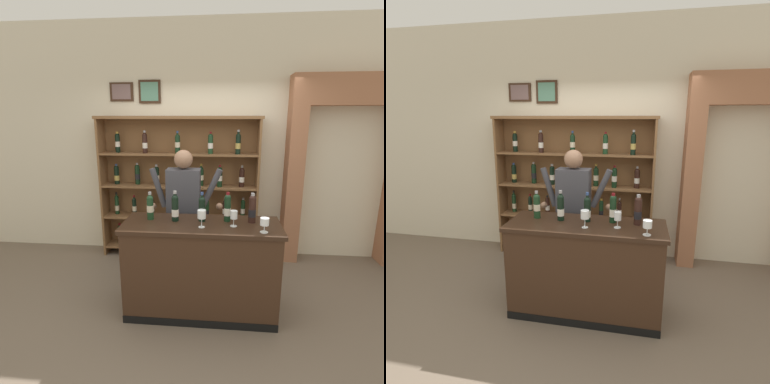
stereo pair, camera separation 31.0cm
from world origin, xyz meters
TOP-DOWN VIEW (x-y plane):
  - ground_plane at (0.00, 0.00)m, footprint 14.00×14.00m
  - back_wall at (-0.00, 1.60)m, footprint 12.00×0.19m
  - wine_shelf at (-0.34, 1.38)m, footprint 2.29×0.33m
  - archway_doorway at (1.95, 1.46)m, footprint 1.59×0.45m
  - tasting_counter at (0.08, -0.00)m, footprint 1.58×0.59m
  - shopkeeper at (-0.17, 0.58)m, footprint 0.87×0.22m
  - tasting_bottle_prosecco at (-0.46, 0.08)m, footprint 0.07×0.07m
  - tasting_bottle_grappa at (-0.19, 0.05)m, footprint 0.07×0.07m
  - tasting_bottle_riserva at (0.08, 0.07)m, footprint 0.07×0.07m
  - tasting_bottle_super_tuscan at (0.34, 0.09)m, footprint 0.07×0.07m
  - tasting_bottle_rosso at (0.58, 0.08)m, footprint 0.07×0.07m
  - wine_glass_left at (0.40, -0.05)m, footprint 0.07×0.07m
  - wine_glass_center at (0.67, -0.19)m, footprint 0.08×0.08m
  - wine_glass_spare at (0.09, -0.11)m, footprint 0.08×0.08m

SIDE VIEW (x-z plane):
  - ground_plane at x=0.00m, z-range -0.02..0.00m
  - tasting_counter at x=0.08m, z-range 0.00..0.99m
  - shopkeeper at x=-0.17m, z-range 0.20..1.85m
  - wine_shelf at x=-0.34m, z-range 0.05..2.09m
  - wine_glass_center at x=0.67m, z-range 1.01..1.15m
  - wine_glass_left at x=0.40m, z-range 1.02..1.17m
  - wine_glass_spare at x=0.09m, z-range 1.02..1.20m
  - tasting_bottle_riserva at x=0.08m, z-range 0.97..1.27m
  - tasting_bottle_prosecco at x=-0.46m, z-range 0.98..1.27m
  - tasting_bottle_grappa at x=-0.19m, z-range 0.97..1.28m
  - tasting_bottle_super_tuscan at x=0.34m, z-range 0.98..1.28m
  - tasting_bottle_rosso at x=0.58m, z-range 0.98..1.29m
  - archway_doorway at x=1.95m, z-range 0.18..2.74m
  - back_wall at x=0.00m, z-range 0.00..3.31m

